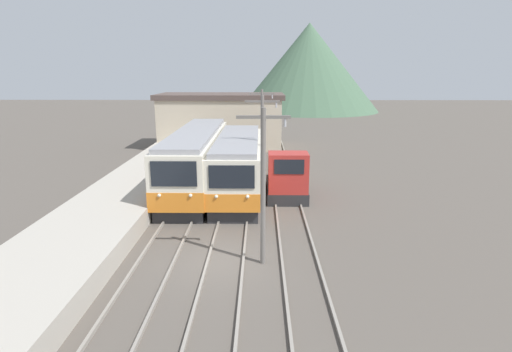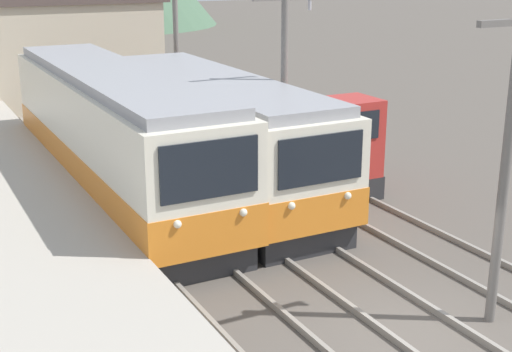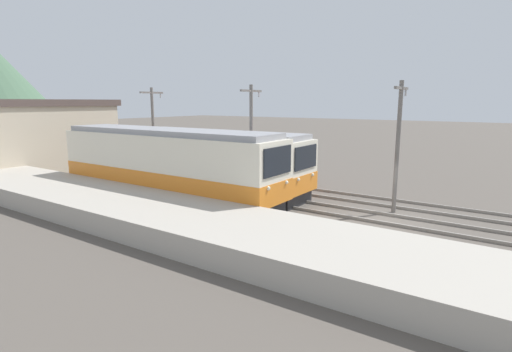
% 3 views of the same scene
% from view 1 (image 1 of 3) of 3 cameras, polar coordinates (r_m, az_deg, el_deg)
% --- Properties ---
extents(ground_plane, '(200.00, 200.00, 0.00)m').
position_cam_1_polar(ground_plane, '(16.68, -5.02, -12.00)').
color(ground_plane, '#564F47').
extents(platform_left, '(4.50, 54.00, 0.95)m').
position_cam_1_polar(platform_left, '(18.18, -25.35, -9.48)').
color(platform_left, '#ADA599').
rests_on(platform_left, ground).
extents(track_left, '(1.54, 60.00, 0.14)m').
position_cam_1_polar(track_left, '(17.10, -13.91, -11.45)').
color(track_left, gray).
rests_on(track_left, ground).
extents(track_center, '(1.54, 60.00, 0.14)m').
position_cam_1_polar(track_center, '(16.64, -4.32, -11.80)').
color(track_center, gray).
rests_on(track_center, ground).
extents(track_right, '(1.54, 60.00, 0.14)m').
position_cam_1_polar(track_right, '(16.65, 6.24, -11.82)').
color(track_right, gray).
rests_on(track_right, ground).
extents(commuter_train_left, '(2.84, 14.15, 3.83)m').
position_cam_1_polar(commuter_train_left, '(26.62, -8.44, 2.08)').
color(commuter_train_left, '#28282B').
rests_on(commuter_train_left, ground).
extents(commuter_train_center, '(2.84, 11.69, 3.60)m').
position_cam_1_polar(commuter_train_center, '(25.21, -2.54, 1.30)').
color(commuter_train_center, '#28282B').
rests_on(commuter_train_center, ground).
extents(shunting_locomotive, '(2.40, 4.73, 3.00)m').
position_cam_1_polar(shunting_locomotive, '(24.61, 4.36, -0.19)').
color(shunting_locomotive, '#28282B').
rests_on(shunting_locomotive, ground).
extents(catenary_mast_near, '(2.00, 0.20, 6.21)m').
position_cam_1_polar(catenary_mast_near, '(15.24, 1.05, -0.77)').
color(catenary_mast_near, slate).
rests_on(catenary_mast_near, ground).
extents(catenary_mast_mid, '(2.00, 0.20, 6.21)m').
position_cam_1_polar(catenary_mast_mid, '(23.42, 0.92, 4.64)').
color(catenary_mast_mid, slate).
rests_on(catenary_mast_mid, ground).
extents(catenary_mast_far, '(2.00, 0.20, 6.21)m').
position_cam_1_polar(catenary_mast_far, '(31.71, 0.85, 7.23)').
color(catenary_mast_far, slate).
rests_on(catenary_mast_far, ground).
extents(station_building, '(12.60, 6.30, 5.41)m').
position_cam_1_polar(station_building, '(41.32, -4.95, 7.92)').
color(station_building, beige).
rests_on(station_building, ground).
extents(mountain_backdrop, '(28.07, 28.07, 16.91)m').
position_cam_1_polar(mountain_backdrop, '(82.90, 7.51, 15.10)').
color(mountain_backdrop, '#47664C').
rests_on(mountain_backdrop, ground).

